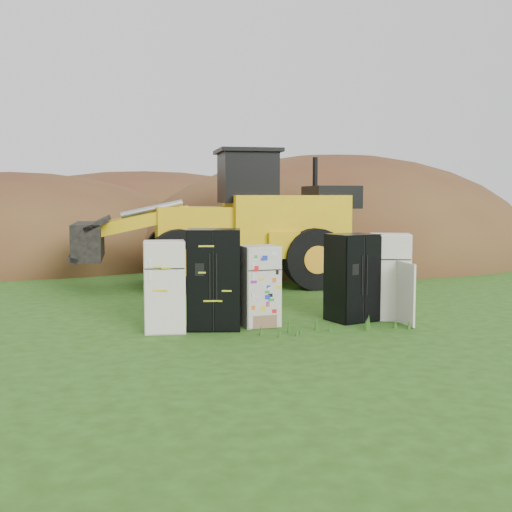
{
  "coord_description": "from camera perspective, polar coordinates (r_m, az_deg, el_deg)",
  "views": [
    {
      "loc": [
        -4.28,
        -12.03,
        2.57
      ],
      "look_at": [
        -0.08,
        2.0,
        1.2
      ],
      "focal_mm": 45.0,
      "sensor_mm": 36.0,
      "label": 1
    }
  ],
  "objects": [
    {
      "name": "ground",
      "position": [
        13.03,
        2.88,
        -6.05
      ],
      "size": [
        120.0,
        120.0,
        0.0
      ],
      "primitive_type": "plane",
      "color": "#284C14",
      "rests_on": "ground"
    },
    {
      "name": "wheel_loader",
      "position": [
        18.41,
        -3.77,
        3.4
      ],
      "size": [
        8.35,
        4.01,
        3.91
      ],
      "primitive_type": null,
      "rotation": [
        0.0,
        0.0,
        -0.09
      ],
      "color": "#D09B0D",
      "rests_on": "ground"
    },
    {
      "name": "fridge_leftmost",
      "position": [
        12.31,
        -8.12,
        -2.68
      ],
      "size": [
        0.86,
        0.83,
        1.73
      ],
      "primitive_type": null,
      "rotation": [
        0.0,
        0.0,
        -0.14
      ],
      "color": "silver",
      "rests_on": "ground"
    },
    {
      "name": "fridge_black_right",
      "position": [
        13.38,
        8.51,
        -1.9
      ],
      "size": [
        1.04,
        0.93,
        1.8
      ],
      "primitive_type": null,
      "rotation": [
        0.0,
        0.0,
        0.22
      ],
      "color": "black",
      "rests_on": "ground"
    },
    {
      "name": "dirt_mound_left",
      "position": [
        26.94,
        -20.78,
        -0.5
      ],
      "size": [
        16.29,
        12.22,
        7.04
      ],
      "primitive_type": "ellipsoid",
      "color": "#4F2719",
      "rests_on": "ground"
    },
    {
      "name": "dirt_mound_back",
      "position": [
        30.34,
        -9.74,
        0.39
      ],
      "size": [
        19.44,
        12.96,
        7.46
      ],
      "primitive_type": "ellipsoid",
      "color": "#4F2719",
      "rests_on": "ground"
    },
    {
      "name": "fridge_black_side",
      "position": [
        12.47,
        -3.75,
        -2.05
      ],
      "size": [
        1.19,
        1.04,
        1.94
      ],
      "primitive_type": null,
      "rotation": [
        0.0,
        0.0,
        -0.26
      ],
      "color": "black",
      "rests_on": "ground"
    },
    {
      "name": "fridge_sticker",
      "position": [
        12.75,
        0.29,
        -2.66
      ],
      "size": [
        0.73,
        0.68,
        1.59
      ],
      "primitive_type": null,
      "rotation": [
        0.0,
        0.0,
        0.03
      ],
      "color": "silver",
      "rests_on": "ground"
    },
    {
      "name": "dirt_mound_right",
      "position": [
        26.09,
        7.15,
        -0.37
      ],
      "size": [
        16.89,
        12.39,
        8.46
      ],
      "primitive_type": "ellipsoid",
      "color": "#4F2719",
      "rests_on": "ground"
    },
    {
      "name": "fridge_open_door",
      "position": [
        13.78,
        11.81,
        -1.77
      ],
      "size": [
        1.05,
        1.01,
        1.79
      ],
      "primitive_type": null,
      "rotation": [
        0.0,
        0.0,
        -0.42
      ],
      "color": "silver",
      "rests_on": "ground"
    }
  ]
}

